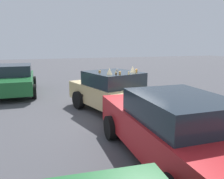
# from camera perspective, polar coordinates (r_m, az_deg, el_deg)

# --- Properties ---
(ground_plane) EXTENTS (60.00, 60.00, 0.00)m
(ground_plane) POSITION_cam_1_polar(r_m,az_deg,el_deg) (8.18, 2.01, -6.06)
(ground_plane) COLOR #47474C
(art_car_decorated) EXTENTS (4.91, 3.04, 1.68)m
(art_car_decorated) POSITION_cam_1_polar(r_m,az_deg,el_deg) (8.06, 1.68, -0.97)
(art_car_decorated) COLOR #D8BC7F
(art_car_decorated) RESTS_ON ground
(parked_sedan_near_right) EXTENTS (4.25, 2.02, 1.41)m
(parked_sedan_near_right) POSITION_cam_1_polar(r_m,az_deg,el_deg) (12.21, -23.22, 2.33)
(parked_sedan_near_right) COLOR #1E602D
(parked_sedan_near_right) RESTS_ON ground
(parked_sedan_near_left) EXTENTS (4.53, 1.98, 1.48)m
(parked_sedan_near_left) POSITION_cam_1_polar(r_m,az_deg,el_deg) (4.98, 14.80, -9.25)
(parked_sedan_near_left) COLOR red
(parked_sedan_near_left) RESTS_ON ground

